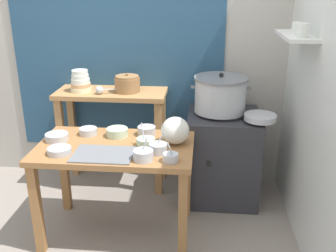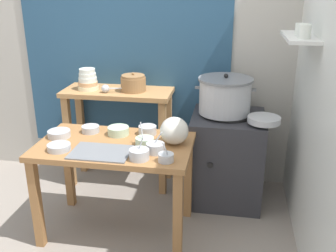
# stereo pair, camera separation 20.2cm
# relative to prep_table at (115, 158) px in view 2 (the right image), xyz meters

# --- Properties ---
(ground_plane) EXTENTS (9.00, 9.00, 0.00)m
(ground_plane) POSITION_rel_prep_table_xyz_m (-0.02, -0.08, -0.61)
(ground_plane) COLOR gray
(wall_back) EXTENTS (4.40, 0.12, 2.60)m
(wall_back) POSITION_rel_prep_table_xyz_m (0.06, 1.02, 0.69)
(wall_back) COLOR #B2ADA3
(wall_back) RESTS_ON ground
(wall_right) EXTENTS (0.30, 3.20, 2.60)m
(wall_right) POSITION_rel_prep_table_xyz_m (1.38, 0.12, 0.69)
(wall_right) COLOR silver
(wall_right) RESTS_ON ground
(prep_table) EXTENTS (1.10, 0.66, 0.72)m
(prep_table) POSITION_rel_prep_table_xyz_m (0.00, 0.00, 0.00)
(prep_table) COLOR #9E6B3D
(prep_table) RESTS_ON ground
(back_shelf_table) EXTENTS (0.96, 0.40, 0.90)m
(back_shelf_table) POSITION_rel_prep_table_xyz_m (-0.19, 0.75, 0.07)
(back_shelf_table) COLOR #B27F4C
(back_shelf_table) RESTS_ON ground
(stove_block) EXTENTS (0.60, 0.61, 0.78)m
(stove_block) POSITION_rel_prep_table_xyz_m (0.79, 0.62, -0.23)
(stove_block) COLOR #2D2D33
(stove_block) RESTS_ON ground
(steamer_pot) EXTENTS (0.49, 0.44, 0.33)m
(steamer_pot) POSITION_rel_prep_table_xyz_m (0.75, 0.64, 0.32)
(steamer_pot) COLOR #B7BABF
(steamer_pot) RESTS_ON stove_block
(clay_pot) EXTENTS (0.22, 0.22, 0.16)m
(clay_pot) POSITION_rel_prep_table_xyz_m (-0.05, 0.75, 0.36)
(clay_pot) COLOR olive
(clay_pot) RESTS_ON back_shelf_table
(bowl_stack_enamel) EXTENTS (0.18, 0.18, 0.19)m
(bowl_stack_enamel) POSITION_rel_prep_table_xyz_m (-0.45, 0.73, 0.37)
(bowl_stack_enamel) COLOR beige
(bowl_stack_enamel) RESTS_ON back_shelf_table
(ladle) EXTENTS (0.26, 0.09, 0.07)m
(ladle) POSITION_rel_prep_table_xyz_m (-0.26, 0.66, 0.33)
(ladle) COLOR #B7BABF
(ladle) RESTS_ON back_shelf_table
(serving_tray) EXTENTS (0.40, 0.28, 0.01)m
(serving_tray) POSITION_rel_prep_table_xyz_m (-0.04, -0.17, 0.12)
(serving_tray) COLOR slate
(serving_tray) RESTS_ON prep_table
(plastic_bag) EXTENTS (0.20, 0.20, 0.20)m
(plastic_bag) POSITION_rel_prep_table_xyz_m (0.42, 0.07, 0.21)
(plastic_bag) COLOR silver
(plastic_bag) RESTS_ON prep_table
(wide_pan) EXTENTS (0.25, 0.25, 0.05)m
(wide_pan) POSITION_rel_prep_table_xyz_m (1.06, 0.46, 0.19)
(wide_pan) COLOR #B7BABF
(wide_pan) RESTS_ON stove_block
(prep_bowl_0) EXTENTS (0.16, 0.16, 0.04)m
(prep_bowl_0) POSITION_rel_prep_table_xyz_m (-0.34, -0.17, 0.13)
(prep_bowl_0) COLOR #B7BABF
(prep_bowl_0) RESTS_ON prep_table
(prep_bowl_1) EXTENTS (0.13, 0.13, 0.15)m
(prep_bowl_1) POSITION_rel_prep_table_xyz_m (0.24, -0.22, 0.15)
(prep_bowl_1) COLOR #B7BABF
(prep_bowl_1) RESTS_ON prep_table
(prep_bowl_2) EXTENTS (0.16, 0.16, 0.06)m
(prep_bowl_2) POSITION_rel_prep_table_xyz_m (-0.02, 0.17, 0.14)
(prep_bowl_2) COLOR #B7D1AD
(prep_bowl_2) RESTS_ON prep_table
(prep_bowl_3) EXTENTS (0.17, 0.17, 0.05)m
(prep_bowl_3) POSITION_rel_prep_table_xyz_m (-0.44, 0.05, 0.14)
(prep_bowl_3) COLOR #B7BABF
(prep_bowl_3) RESTS_ON prep_table
(prep_bowl_4) EXTENTS (0.13, 0.13, 0.07)m
(prep_bowl_4) POSITION_rel_prep_table_xyz_m (0.19, 0.21, 0.15)
(prep_bowl_4) COLOR #B7BABF
(prep_bowl_4) RESTS_ON prep_table
(prep_bowl_5) EXTENTS (0.10, 0.10, 0.14)m
(prep_bowl_5) POSITION_rel_prep_table_xyz_m (0.41, -0.23, 0.14)
(prep_bowl_5) COLOR #B7BABF
(prep_bowl_5) RESTS_ON prep_table
(prep_bowl_6) EXTENTS (0.13, 0.13, 0.05)m
(prep_bowl_6) POSITION_rel_prep_table_xyz_m (-0.24, 0.18, 0.14)
(prep_bowl_6) COLOR #B7BABF
(prep_bowl_6) RESTS_ON prep_table
(prep_bowl_7) EXTENTS (0.13, 0.13, 0.17)m
(prep_bowl_7) POSITION_rel_prep_table_xyz_m (0.22, 0.01, 0.14)
(prep_bowl_7) COLOR #B7D1AD
(prep_bowl_7) RESTS_ON prep_table
(prep_bowl_8) EXTENTS (0.12, 0.12, 0.15)m
(prep_bowl_8) POSITION_rel_prep_table_xyz_m (0.32, -0.10, 0.15)
(prep_bowl_8) COLOR #B7BABF
(prep_bowl_8) RESTS_ON prep_table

